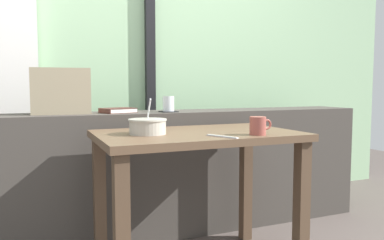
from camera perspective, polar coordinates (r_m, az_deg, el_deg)
outdoor_backdrop at (r=3.02m, az=-7.93°, el=13.70°), size 4.80×0.08×2.80m
window_divider_post at (r=2.96m, az=-6.29°, el=11.95°), size 0.07×0.05×2.60m
dark_console_ledge at (r=2.48m, az=-4.07°, el=-7.80°), size 2.80×0.35×0.78m
breakfast_table at (r=1.91m, az=0.76°, el=-5.64°), size 0.98×0.62×0.71m
coaster_square at (r=2.36m, az=-3.54°, el=1.27°), size 0.10×0.10×0.00m
juice_glass at (r=2.36m, az=-3.54°, el=2.33°), size 0.07×0.07×0.09m
closed_book at (r=2.32m, az=-11.01°, el=1.41°), size 0.22×0.19×0.03m
throw_pillow at (r=2.29m, az=-18.95°, el=4.09°), size 0.33×0.17×0.26m
soup_bowl at (r=1.81m, az=-6.66°, el=-0.95°), size 0.18×0.18×0.17m
fork_utensil at (r=1.70m, az=4.63°, el=-2.46°), size 0.08×0.16×0.01m
ceramic_mug at (r=1.80m, az=9.86°, el=-0.84°), size 0.11×0.08×0.08m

